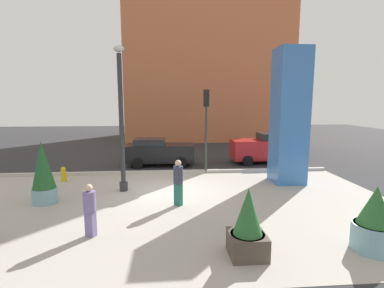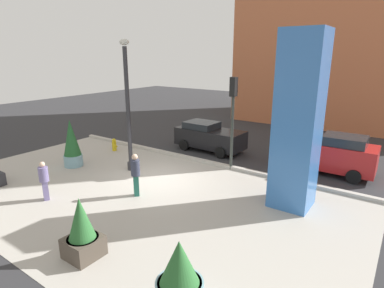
{
  "view_description": "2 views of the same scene",
  "coord_description": "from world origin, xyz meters",
  "px_view_note": "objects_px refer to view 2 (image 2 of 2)",
  "views": [
    {
      "loc": [
        0.11,
        -12.47,
        3.98
      ],
      "look_at": [
        1.2,
        1.07,
        1.93
      ],
      "focal_mm": 27.05,
      "sensor_mm": 36.0,
      "label": 1
    },
    {
      "loc": [
        9.06,
        -10.23,
        5.56
      ],
      "look_at": [
        1.54,
        0.5,
        1.82
      ],
      "focal_mm": 29.37,
      "sensor_mm": 36.0,
      "label": 2
    }
  ],
  "objects_px": {
    "potted_plant_curbside": "(180,280)",
    "potted_plant_mid_plaza": "(82,231)",
    "lamp_post": "(128,110)",
    "potted_plant_near_right": "(72,144)",
    "traffic_light_far_side": "(233,108)",
    "pedestrian_crossing": "(44,179)",
    "fire_hydrant": "(114,145)",
    "art_pillar_blue": "(298,123)",
    "car_intersection": "(209,136)",
    "pedestrian_on_sidewalk": "(136,173)",
    "car_curb_east": "(330,154)"
  },
  "relations": [
    {
      "from": "potted_plant_curbside",
      "to": "pedestrian_crossing",
      "type": "distance_m",
      "value": 7.85
    },
    {
      "from": "potted_plant_near_right",
      "to": "pedestrian_on_sidewalk",
      "type": "relative_size",
      "value": 1.38
    },
    {
      "from": "potted_plant_mid_plaza",
      "to": "traffic_light_far_side",
      "type": "bearing_deg",
      "value": 89.71
    },
    {
      "from": "potted_plant_curbside",
      "to": "fire_hydrant",
      "type": "height_order",
      "value": "potted_plant_curbside"
    },
    {
      "from": "fire_hydrant",
      "to": "pedestrian_crossing",
      "type": "bearing_deg",
      "value": -64.64
    },
    {
      "from": "potted_plant_mid_plaza",
      "to": "potted_plant_near_right",
      "type": "height_order",
      "value": "potted_plant_near_right"
    },
    {
      "from": "potted_plant_near_right",
      "to": "car_curb_east",
      "type": "bearing_deg",
      "value": 30.93
    },
    {
      "from": "pedestrian_on_sidewalk",
      "to": "art_pillar_blue",
      "type": "bearing_deg",
      "value": 27.52
    },
    {
      "from": "lamp_post",
      "to": "car_curb_east",
      "type": "distance_m",
      "value": 9.96
    },
    {
      "from": "fire_hydrant",
      "to": "traffic_light_far_side",
      "type": "distance_m",
      "value": 7.81
    },
    {
      "from": "potted_plant_curbside",
      "to": "potted_plant_mid_plaza",
      "type": "distance_m",
      "value": 3.42
    },
    {
      "from": "lamp_post",
      "to": "potted_plant_near_right",
      "type": "bearing_deg",
      "value": -155.12
    },
    {
      "from": "lamp_post",
      "to": "pedestrian_on_sidewalk",
      "type": "height_order",
      "value": "lamp_post"
    },
    {
      "from": "art_pillar_blue",
      "to": "traffic_light_far_side",
      "type": "bearing_deg",
      "value": 150.38
    },
    {
      "from": "car_intersection",
      "to": "traffic_light_far_side",
      "type": "bearing_deg",
      "value": -38.94
    },
    {
      "from": "potted_plant_curbside",
      "to": "traffic_light_far_side",
      "type": "bearing_deg",
      "value": 111.18
    },
    {
      "from": "potted_plant_near_right",
      "to": "traffic_light_far_side",
      "type": "xyz_separation_m",
      "value": [
        6.88,
        4.25,
        1.91
      ]
    },
    {
      "from": "potted_plant_near_right",
      "to": "traffic_light_far_side",
      "type": "height_order",
      "value": "traffic_light_far_side"
    },
    {
      "from": "potted_plant_curbside",
      "to": "fire_hydrant",
      "type": "relative_size",
      "value": 2.37
    },
    {
      "from": "car_curb_east",
      "to": "pedestrian_on_sidewalk",
      "type": "height_order",
      "value": "car_curb_east"
    },
    {
      "from": "lamp_post",
      "to": "art_pillar_blue",
      "type": "height_order",
      "value": "art_pillar_blue"
    },
    {
      "from": "car_curb_east",
      "to": "pedestrian_on_sidewalk",
      "type": "distance_m",
      "value": 9.33
    },
    {
      "from": "potted_plant_near_right",
      "to": "fire_hydrant",
      "type": "relative_size",
      "value": 3.27
    },
    {
      "from": "pedestrian_crossing",
      "to": "car_curb_east",
      "type": "bearing_deg",
      "value": 48.64
    },
    {
      "from": "lamp_post",
      "to": "pedestrian_crossing",
      "type": "distance_m",
      "value": 4.86
    },
    {
      "from": "art_pillar_blue",
      "to": "car_curb_east",
      "type": "bearing_deg",
      "value": 84.91
    },
    {
      "from": "pedestrian_crossing",
      "to": "traffic_light_far_side",
      "type": "bearing_deg",
      "value": 59.15
    },
    {
      "from": "fire_hydrant",
      "to": "lamp_post",
      "type": "bearing_deg",
      "value": -28.58
    },
    {
      "from": "lamp_post",
      "to": "potted_plant_near_right",
      "type": "xyz_separation_m",
      "value": [
        -2.83,
        -1.31,
        -1.86
      ]
    },
    {
      "from": "car_intersection",
      "to": "potted_plant_curbside",
      "type": "bearing_deg",
      "value": -60.98
    },
    {
      "from": "fire_hydrant",
      "to": "art_pillar_blue",
      "type": "bearing_deg",
      "value": -4.79
    },
    {
      "from": "art_pillar_blue",
      "to": "car_intersection",
      "type": "xyz_separation_m",
      "value": [
        -6.37,
        4.26,
        -2.36
      ]
    },
    {
      "from": "lamp_post",
      "to": "potted_plant_curbside",
      "type": "xyz_separation_m",
      "value": [
        7.42,
        -5.77,
        -2.25
      ]
    },
    {
      "from": "traffic_light_far_side",
      "to": "pedestrian_crossing",
      "type": "relative_size",
      "value": 2.86
    },
    {
      "from": "lamp_post",
      "to": "car_curb_east",
      "type": "bearing_deg",
      "value": 32.86
    },
    {
      "from": "fire_hydrant",
      "to": "car_intersection",
      "type": "distance_m",
      "value": 5.69
    },
    {
      "from": "potted_plant_curbside",
      "to": "fire_hydrant",
      "type": "bearing_deg",
      "value": 144.71
    },
    {
      "from": "car_curb_east",
      "to": "car_intersection",
      "type": "relative_size",
      "value": 1.0
    },
    {
      "from": "potted_plant_curbside",
      "to": "pedestrian_on_sidewalk",
      "type": "height_order",
      "value": "pedestrian_on_sidewalk"
    },
    {
      "from": "potted_plant_curbside",
      "to": "pedestrian_on_sidewalk",
      "type": "xyz_separation_m",
      "value": [
        -5.07,
        3.76,
        0.2
      ]
    },
    {
      "from": "traffic_light_far_side",
      "to": "pedestrian_on_sidewalk",
      "type": "bearing_deg",
      "value": -108.87
    },
    {
      "from": "fire_hydrant",
      "to": "traffic_light_far_side",
      "type": "relative_size",
      "value": 0.16
    },
    {
      "from": "potted_plant_near_right",
      "to": "car_intersection",
      "type": "bearing_deg",
      "value": 56.38
    },
    {
      "from": "traffic_light_far_side",
      "to": "pedestrian_crossing",
      "type": "height_order",
      "value": "traffic_light_far_side"
    },
    {
      "from": "pedestrian_on_sidewalk",
      "to": "car_intersection",
      "type": "bearing_deg",
      "value": 97.64
    },
    {
      "from": "lamp_post",
      "to": "potted_plant_near_right",
      "type": "relative_size",
      "value": 2.55
    },
    {
      "from": "traffic_light_far_side",
      "to": "pedestrian_on_sidewalk",
      "type": "xyz_separation_m",
      "value": [
        -1.69,
        -4.95,
        -2.09
      ]
    },
    {
      "from": "potted_plant_curbside",
      "to": "potted_plant_mid_plaza",
      "type": "relative_size",
      "value": 0.98
    },
    {
      "from": "pedestrian_crossing",
      "to": "pedestrian_on_sidewalk",
      "type": "bearing_deg",
      "value": 41.28
    },
    {
      "from": "art_pillar_blue",
      "to": "potted_plant_curbside",
      "type": "height_order",
      "value": "art_pillar_blue"
    }
  ]
}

